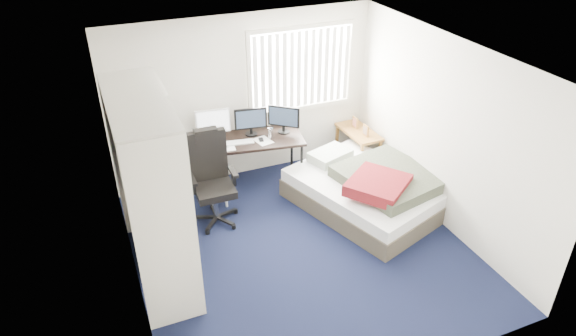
# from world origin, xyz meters

# --- Properties ---
(ground) EXTENTS (4.20, 4.20, 0.00)m
(ground) POSITION_xyz_m (0.00, 0.00, 0.00)
(ground) COLOR black
(ground) RESTS_ON ground
(room_shell) EXTENTS (4.20, 4.20, 4.20)m
(room_shell) POSITION_xyz_m (0.00, 0.00, 1.51)
(room_shell) COLOR silver
(room_shell) RESTS_ON ground
(window_assembly) EXTENTS (1.72, 0.09, 1.32)m
(window_assembly) POSITION_xyz_m (0.90, 2.04, 1.60)
(window_assembly) COLOR white
(window_assembly) RESTS_ON ground
(closet) EXTENTS (0.64, 1.84, 2.22)m
(closet) POSITION_xyz_m (-1.67, 0.27, 1.35)
(closet) COLOR beige
(closet) RESTS_ON ground
(desk) EXTENTS (1.65, 0.96, 1.23)m
(desk) POSITION_xyz_m (-0.06, 1.75, 0.79)
(desk) COLOR black
(desk) RESTS_ON ground
(office_chair) EXTENTS (0.62, 0.62, 1.30)m
(office_chair) POSITION_xyz_m (-0.82, 1.07, 0.50)
(office_chair) COLOR black
(office_chair) RESTS_ON ground
(footstool) EXTENTS (0.28, 0.24, 0.22)m
(footstool) POSITION_xyz_m (-0.69, 1.34, 0.17)
(footstool) COLOR white
(footstool) RESTS_ON ground
(nightstand) EXTENTS (0.46, 0.85, 0.75)m
(nightstand) POSITION_xyz_m (1.75, 1.67, 0.51)
(nightstand) COLOR brown
(nightstand) RESTS_ON ground
(bed) EXTENTS (2.08, 2.40, 0.67)m
(bed) POSITION_xyz_m (1.27, 0.50, 0.28)
(bed) COLOR #473F33
(bed) RESTS_ON ground
(pine_box) EXTENTS (0.50, 0.44, 0.31)m
(pine_box) POSITION_xyz_m (-1.65, 0.34, 0.15)
(pine_box) COLOR #A27451
(pine_box) RESTS_ON ground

